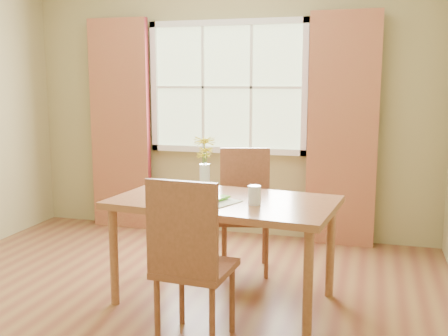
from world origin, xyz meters
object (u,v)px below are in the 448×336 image
dining_table (224,210)px  water_glass (255,196)px  chair_far (245,203)px  croissant_sandwich (207,192)px  chair_near (189,256)px  flower_vase (205,158)px

dining_table → water_glass: (0.24, -0.11, 0.14)m
chair_far → croissant_sandwich: size_ratio=5.78×
chair_near → dining_table: bearing=93.4°
dining_table → croissant_sandwich: (-0.08, -0.14, 0.15)m
croissant_sandwich → water_glass: croissant_sandwich is taller
flower_vase → croissant_sandwich: bearing=-69.6°
chair_near → flower_vase: 1.09m
chair_near → chair_far: (-0.02, 1.41, -0.01)m
croissant_sandwich → chair_near: bearing=-64.9°
chair_near → water_glass: (0.25, 0.60, 0.25)m
chair_far → croissant_sandwich: chair_far is taller
chair_far → dining_table: bearing=-102.8°
croissant_sandwich → water_glass: 0.32m
dining_table → water_glass: bearing=-18.0°
water_glass → croissant_sandwich: bearing=-175.2°
chair_near → water_glass: chair_near is taller
croissant_sandwich → water_glass: bearing=22.5°
dining_table → flower_vase: size_ratio=3.99×
chair_near → croissant_sandwich: 0.63m
dining_table → chair_far: (-0.02, 0.70, -0.12)m
chair_far → chair_near: bearing=-103.9°
chair_far → croissant_sandwich: bearing=-108.6°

